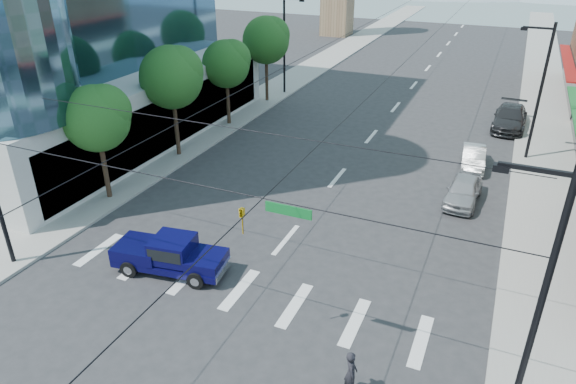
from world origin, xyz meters
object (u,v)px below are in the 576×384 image
at_px(pickup_truck, 169,254).
at_px(pedestrian, 351,373).
at_px(parked_car_mid, 473,157).
at_px(parked_car_far, 510,118).
at_px(parked_car_near, 464,190).

height_order(pickup_truck, pedestrian, pickup_truck).
bearing_deg(parked_car_mid, parked_car_far, 73.66).
bearing_deg(parked_car_mid, pedestrian, -99.76).
bearing_deg(parked_car_far, pedestrian, -95.01).
distance_m(pickup_truck, parked_car_near, 16.74).
xyz_separation_m(pickup_truck, parked_car_mid, (11.34, 17.70, -0.25)).
bearing_deg(parked_car_far, pickup_truck, -114.48).
height_order(pickup_truck, parked_car_far, pickup_truck).
relative_size(pickup_truck, parked_car_near, 1.24).
xyz_separation_m(pickup_truck, pedestrian, (9.59, -3.38, -0.05)).
height_order(parked_car_mid, parked_car_far, parked_car_far).
height_order(parked_car_near, parked_car_mid, parked_car_near).
xyz_separation_m(pedestrian, parked_car_mid, (1.75, 21.09, -0.20)).
bearing_deg(pedestrian, pickup_truck, 48.95).
xyz_separation_m(pickup_truck, parked_car_far, (13.14, 26.69, -0.07)).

